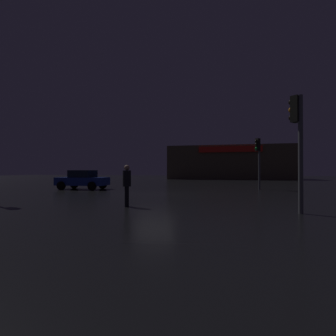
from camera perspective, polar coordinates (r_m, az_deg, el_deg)
The scene contains 6 objects.
ground_plane at distance 16.53m, azimuth -3.01°, elevation -5.69°, with size 120.00×120.00×0.00m, color black.
store_building at distance 47.93m, azimuth 13.29°, elevation 1.10°, with size 20.82×9.66×5.66m.
traffic_signal_main at distance 21.73m, azimuth 19.03°, elevation 2.94°, with size 0.43×0.41×3.99m.
traffic_signal_cross_left at distance 10.22m, azimuth 26.36°, elevation 7.09°, with size 0.43×0.41×4.09m.
car_near at distance 21.67m, azimuth -18.06°, elevation -2.42°, with size 3.90×2.17×1.50m.
pedestrian at distance 10.90m, azimuth -8.95°, elevation -3.09°, with size 0.39×0.39×1.71m.
Camera 1 is at (4.58, -15.82, 1.49)m, focal length 28.04 mm.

